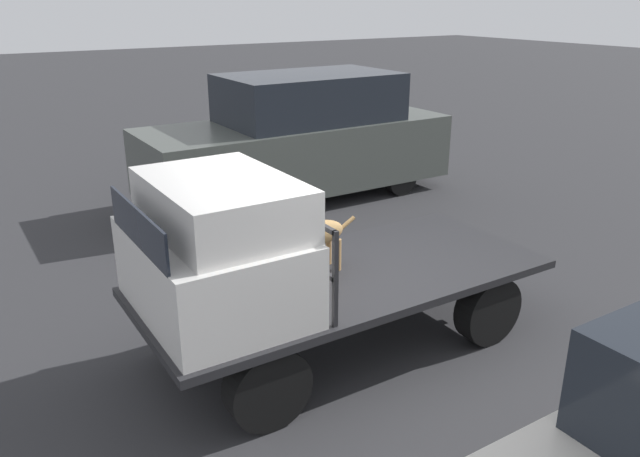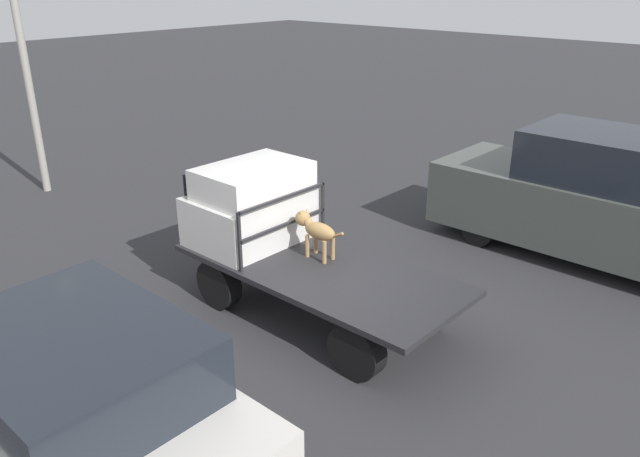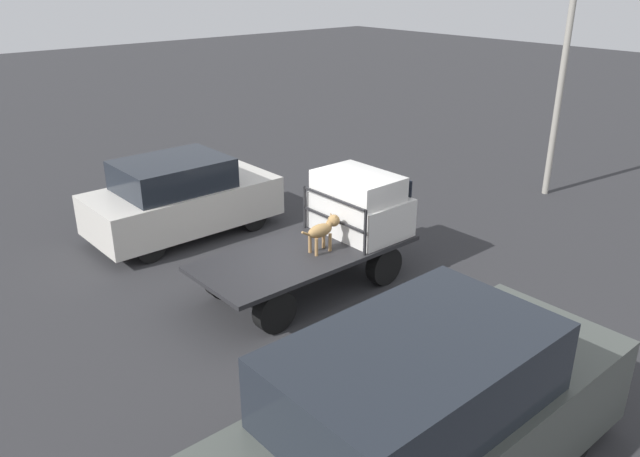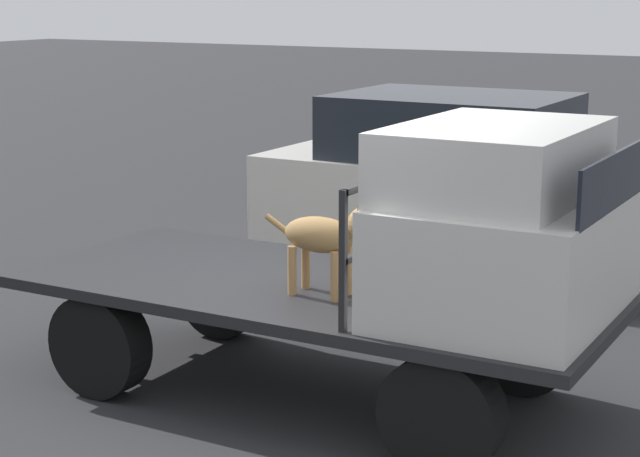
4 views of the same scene
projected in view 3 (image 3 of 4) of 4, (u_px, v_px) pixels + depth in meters
ground_plane at (306, 289)px, 11.47m from camera, size 80.00×80.00×0.00m
flatbed_truck at (306, 261)px, 11.25m from camera, size 4.10×1.81×0.79m
truck_cab at (360, 204)px, 11.76m from camera, size 1.26×1.69×1.17m
truck_headboard at (333, 213)px, 11.35m from camera, size 0.04×1.69×0.85m
dog at (324, 229)px, 11.02m from camera, size 0.89×0.24×0.66m
parked_sedan at (181, 197)px, 13.53m from camera, size 4.07×1.89×1.74m
parked_pickup_far at (424, 423)px, 6.56m from camera, size 5.38×1.96×2.15m
light_pole_near at (569, 28)px, 14.78m from camera, size 0.51×0.51×5.91m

